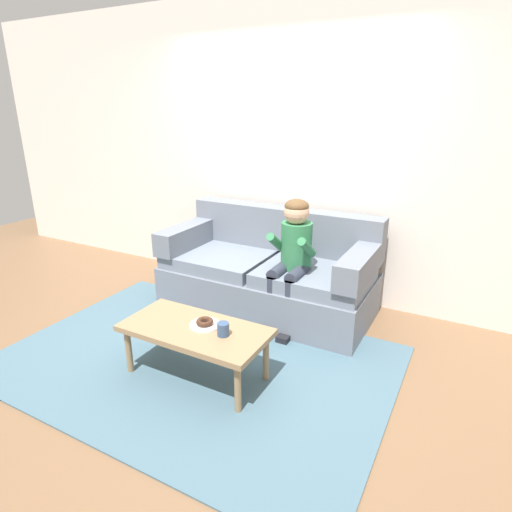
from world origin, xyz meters
name	(u,v)px	position (x,y,z in m)	size (l,w,h in m)	color
ground	(213,346)	(0.00, 0.00, 0.00)	(10.00, 10.00, 0.00)	brown
wall_back	(290,151)	(0.00, 1.40, 1.40)	(8.00, 0.10, 2.80)	silver
area_rug	(195,361)	(0.00, -0.25, 0.01)	(2.85, 1.95, 0.01)	#476675
couch	(269,274)	(0.07, 0.84, 0.34)	(1.91, 0.90, 0.90)	slate
coffee_table	(195,333)	(0.12, -0.39, 0.35)	(1.02, 0.50, 0.39)	#937551
person_child	(293,252)	(0.39, 0.64, 0.67)	(0.34, 0.58, 1.10)	#337A4C
plate	(205,325)	(0.17, -0.34, 0.40)	(0.21, 0.21, 0.01)	white
donut	(205,322)	(0.17, -0.34, 0.42)	(0.12, 0.12, 0.04)	#422619
mug	(223,329)	(0.35, -0.38, 0.44)	(0.08, 0.08, 0.09)	#334C72
toy_controller	(184,325)	(-0.39, 0.13, 0.03)	(0.23, 0.09, 0.05)	red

